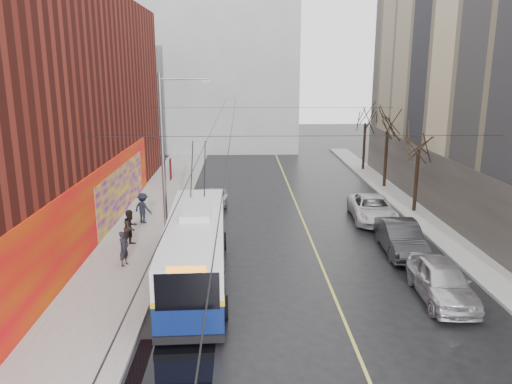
% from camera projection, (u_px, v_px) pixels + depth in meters
% --- Properties ---
extents(ground, '(140.00, 140.00, 0.00)m').
position_uv_depth(ground, '(311.00, 346.00, 16.98)').
color(ground, black).
rests_on(ground, ground).
extents(sidewalk_left, '(4.00, 60.00, 0.15)m').
position_uv_depth(sidewalk_left, '(142.00, 233.00, 28.37)').
color(sidewalk_left, gray).
rests_on(sidewalk_left, ground).
extents(sidewalk_right, '(2.00, 60.00, 0.15)m').
position_uv_depth(sidewalk_right, '(437.00, 231.00, 28.87)').
color(sidewalk_right, gray).
rests_on(sidewalk_right, ground).
extents(lane_line, '(0.12, 50.00, 0.01)m').
position_uv_depth(lane_line, '(304.00, 223.00, 30.61)').
color(lane_line, '#BFB74C').
rests_on(lane_line, ground).
extents(building_left, '(12.11, 36.00, 14.00)m').
position_uv_depth(building_left, '(1.00, 108.00, 28.40)').
color(building_left, '#591911').
rests_on(building_left, ground).
extents(building_far, '(20.50, 12.10, 18.00)m').
position_uv_depth(building_far, '(209.00, 70.00, 58.28)').
color(building_far, gray).
rests_on(building_far, ground).
extents(streetlight_pole, '(2.65, 0.60, 9.00)m').
position_uv_depth(streetlight_pole, '(166.00, 157.00, 25.33)').
color(streetlight_pole, slate).
rests_on(streetlight_pole, ground).
extents(catenary_wires, '(18.00, 60.00, 0.22)m').
position_uv_depth(catenary_wires, '(237.00, 119.00, 29.73)').
color(catenary_wires, black).
extents(tree_near, '(3.20, 3.20, 6.40)m').
position_uv_depth(tree_near, '(420.00, 137.00, 31.58)').
color(tree_near, black).
rests_on(tree_near, ground).
extents(tree_mid, '(3.20, 3.20, 6.68)m').
position_uv_depth(tree_mid, '(388.00, 121.00, 38.30)').
color(tree_mid, black).
rests_on(tree_mid, ground).
extents(tree_far, '(3.20, 3.20, 6.57)m').
position_uv_depth(tree_far, '(366.00, 115.00, 45.12)').
color(tree_far, black).
rests_on(tree_far, ground).
extents(puddle, '(2.64, 3.68, 0.01)m').
position_uv_depth(puddle, '(171.00, 370.00, 15.65)').
color(puddle, black).
rests_on(puddle, ground).
extents(pigeons_flying, '(3.61, 0.29, 2.37)m').
position_uv_depth(pigeons_flying, '(237.00, 105.00, 24.88)').
color(pigeons_flying, slate).
extents(trolleybus, '(3.02, 11.59, 5.45)m').
position_uv_depth(trolleybus, '(196.00, 248.00, 21.98)').
color(trolleybus, '#0A184F').
rests_on(trolleybus, ground).
extents(parked_car_a, '(2.13, 4.85, 1.63)m').
position_uv_depth(parked_car_a, '(442.00, 281.00, 20.26)').
color(parked_car_a, '#B6B5BA').
rests_on(parked_car_a, ground).
extents(parked_car_b, '(1.95, 5.00, 1.62)m').
position_uv_depth(parked_car_b, '(401.00, 238.00, 25.45)').
color(parked_car_b, '#272629').
rests_on(parked_car_b, ground).
extents(parked_car_c, '(2.82, 5.54, 1.50)m').
position_uv_depth(parked_car_c, '(372.00, 208.00, 30.96)').
color(parked_car_c, silver).
rests_on(parked_car_c, ground).
extents(following_car, '(2.47, 4.86, 1.59)m').
position_uv_depth(following_car, '(210.00, 201.00, 32.51)').
color(following_car, '#B3B3B8').
rests_on(following_car, ground).
extents(pedestrian_a, '(0.60, 0.72, 1.67)m').
position_uv_depth(pedestrian_a, '(124.00, 249.00, 23.40)').
color(pedestrian_a, black).
rests_on(pedestrian_a, sidewalk_left).
extents(pedestrian_b, '(1.09, 1.17, 1.91)m').
position_uv_depth(pedestrian_b, '(131.00, 228.00, 26.10)').
color(pedestrian_b, black).
rests_on(pedestrian_b, sidewalk_left).
extents(pedestrian_c, '(1.38, 1.18, 1.85)m').
position_uv_depth(pedestrian_c, '(143.00, 208.00, 29.87)').
color(pedestrian_c, black).
rests_on(pedestrian_c, sidewalk_left).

